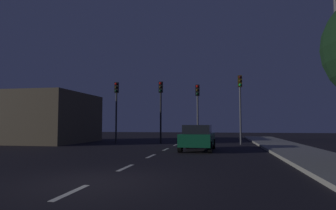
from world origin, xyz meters
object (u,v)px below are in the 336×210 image
Objects in this scene: traffic_signal_far_left at (116,100)px; traffic_signal_center_right at (198,102)px; traffic_signal_center_left at (161,100)px; traffic_signal_far_right at (240,96)px; street_lamp_right at (332,42)px; car_stopped_ahead at (198,138)px.

traffic_signal_far_left is 6.84m from traffic_signal_center_right.
traffic_signal_center_left is 6.32m from traffic_signal_far_right.
car_stopped_ahead is at bearing 135.96° from street_lamp_right.
traffic_signal_center_left is 7.22m from car_stopped_ahead.
traffic_signal_far_left is at bearing 180.00° from traffic_signal_center_left.
traffic_signal_center_left is at bearing -0.00° from traffic_signal_far_left.
car_stopped_ahead is at bearing -37.98° from traffic_signal_far_left.
car_stopped_ahead is (3.47, -5.70, -2.76)m from traffic_signal_center_left.
traffic_signal_center_right is (6.83, -0.00, -0.24)m from traffic_signal_far_left.
traffic_signal_center_right is 0.88× the size of traffic_signal_far_right.
street_lamp_right reaches higher than car_stopped_ahead.
car_stopped_ahead is (7.30, -5.70, -2.79)m from traffic_signal_far_left.
street_lamp_right is (12.87, -11.08, 1.14)m from traffic_signal_far_left.
traffic_signal_far_left is at bearing 139.26° from street_lamp_right.
street_lamp_right reaches higher than traffic_signal_center_left.
traffic_signal_center_right is at bearing -179.98° from traffic_signal_far_right.
traffic_signal_center_right is at bearing 118.56° from street_lamp_right.
traffic_signal_center_right is 6.26m from car_stopped_ahead.
traffic_signal_center_left is at bearing 129.20° from street_lamp_right.
traffic_signal_far_left is 9.67m from car_stopped_ahead.
traffic_signal_center_left reaches higher than traffic_signal_center_right.
traffic_signal_far_right is (6.32, 0.00, 0.20)m from traffic_signal_center_left.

